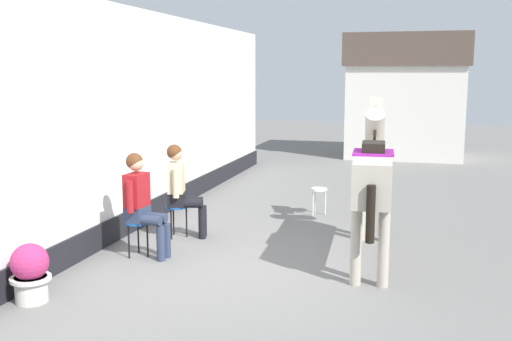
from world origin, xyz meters
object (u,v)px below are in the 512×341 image
object	(u,v)px
saddled_horse_center	(373,171)
spare_stool_white	(318,192)
seated_visitor_far	(181,186)
seated_visitor_near	(141,200)
flower_planter_near	(30,272)

from	to	relation	value
saddled_horse_center	spare_stool_white	xyz separation A→B (m)	(-1.08, 2.24, -0.76)
seated_visitor_far	spare_stool_white	xyz separation A→B (m)	(1.72, 1.96, -0.38)
seated_visitor_near	flower_planter_near	bearing A→B (deg)	-103.90
flower_planter_near	saddled_horse_center	bearing A→B (deg)	37.00
seated_visitor_far	seated_visitor_near	bearing A→B (deg)	-97.31
flower_planter_near	spare_stool_white	distance (m)	5.30
seated_visitor_near	flower_planter_near	xyz separation A→B (m)	(-0.44, -1.78, -0.44)
seated_visitor_far	saddled_horse_center	world-z (taller)	saddled_horse_center
seated_visitor_near	saddled_horse_center	world-z (taller)	saddled_horse_center
saddled_horse_center	seated_visitor_far	bearing A→B (deg)	174.38
seated_visitor_far	spare_stool_white	world-z (taller)	seated_visitor_far
seated_visitor_far	flower_planter_near	bearing A→B (deg)	-101.51
seated_visitor_near	spare_stool_white	bearing A→B (deg)	58.29
seated_visitor_far	saddled_horse_center	distance (m)	2.84
saddled_horse_center	flower_planter_near	distance (m)	4.30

